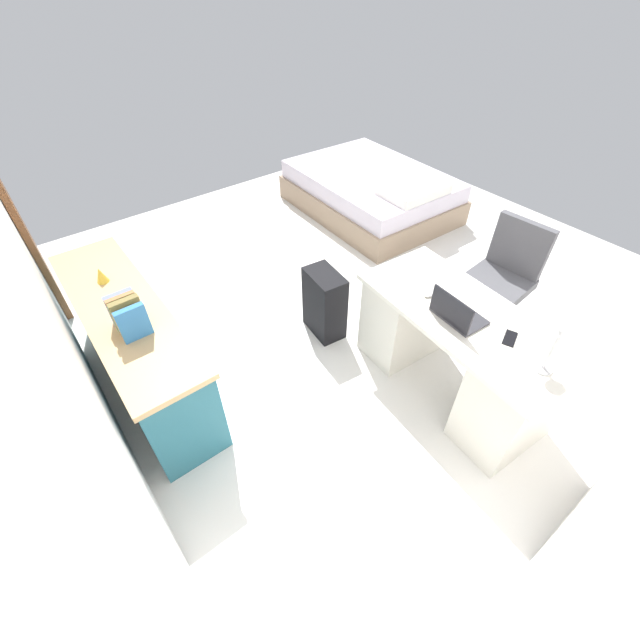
% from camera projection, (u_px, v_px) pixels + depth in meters
% --- Properties ---
extents(ground_plane, '(5.65, 5.65, 0.00)m').
position_uv_depth(ground_plane, '(358.00, 296.00, 3.93)').
color(ground_plane, silver).
extents(wall_back, '(4.65, 0.10, 2.60)m').
position_uv_depth(wall_back, '(19.00, 275.00, 2.00)').
color(wall_back, white).
rests_on(wall_back, ground_plane).
extents(door_wooden, '(0.88, 0.05, 2.04)m').
position_uv_depth(door_wooden, '(3.00, 193.00, 3.26)').
color(door_wooden, brown).
rests_on(door_wooden, ground_plane).
extents(desk, '(1.49, 0.77, 0.73)m').
position_uv_depth(desk, '(454.00, 351.00, 2.88)').
color(desk, silver).
rests_on(desk, ground_plane).
extents(office_chair, '(0.52, 0.52, 0.94)m').
position_uv_depth(office_chair, '(499.00, 284.00, 3.38)').
color(office_chair, black).
rests_on(office_chair, ground_plane).
extents(credenza, '(1.80, 0.48, 0.74)m').
position_uv_depth(credenza, '(137.00, 346.00, 2.94)').
color(credenza, '#235B6B').
rests_on(credenza, ground_plane).
extents(bed, '(1.95, 1.47, 0.58)m').
position_uv_depth(bed, '(371.00, 192.00, 5.00)').
color(bed, gray).
rests_on(bed, ground_plane).
extents(suitcase_black, '(0.38, 0.26, 0.59)m').
position_uv_depth(suitcase_black, '(325.00, 304.00, 3.40)').
color(suitcase_black, black).
rests_on(suitcase_black, ground_plane).
extents(laptop, '(0.33, 0.25, 0.21)m').
position_uv_depth(laptop, '(456.00, 313.00, 2.57)').
color(laptop, '#333338').
rests_on(laptop, desk).
extents(computer_mouse, '(0.07, 0.10, 0.03)m').
position_uv_depth(computer_mouse, '(430.00, 293.00, 2.77)').
color(computer_mouse, white).
rests_on(computer_mouse, desk).
extents(cell_phone_near_laptop, '(0.11, 0.15, 0.01)m').
position_uv_depth(cell_phone_near_laptop, '(510.00, 338.00, 2.48)').
color(cell_phone_near_laptop, black).
rests_on(cell_phone_near_laptop, desk).
extents(desk_lamp, '(0.16, 0.11, 0.34)m').
position_uv_depth(desk_lamp, '(553.00, 331.00, 2.16)').
color(desk_lamp, silver).
rests_on(desk_lamp, desk).
extents(book_row, '(0.24, 0.17, 0.23)m').
position_uv_depth(book_row, '(128.00, 315.00, 2.47)').
color(book_row, '#3071B1').
rests_on(book_row, credenza).
extents(figurine_small, '(0.08, 0.08, 0.11)m').
position_uv_depth(figurine_small, '(101.00, 275.00, 2.85)').
color(figurine_small, gold).
rests_on(figurine_small, credenza).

